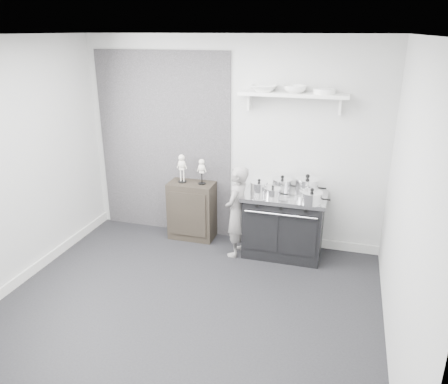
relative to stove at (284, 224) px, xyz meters
The scene contains 16 objects.
ground 1.73m from the stove, 118.25° to the right, with size 4.00×4.00×0.00m, color black.
room_shell 2.01m from the stove, 123.61° to the right, with size 4.02×3.62×2.71m.
wall_shelf 1.61m from the stove, 87.97° to the left, with size 1.30×0.26×0.24m.
stove is the anchor object (origin of this frame).
side_cabinet 1.30m from the stove, behind, with size 0.62×0.36×0.80m, color black.
child 0.63m from the stove, 162.93° to the right, with size 0.43×0.28×1.19m, color gray.
pot_front_left 0.59m from the stove, 165.24° to the right, with size 0.30×0.22×0.20m.
pot_back_left 0.51m from the stove, 113.46° to the left, with size 0.35×0.26×0.20m.
pot_back_right 0.58m from the stove, 18.21° to the left, with size 0.38×0.30×0.26m.
pot_front_right 0.62m from the stove, 30.88° to the right, with size 0.35×0.26×0.19m.
pot_front_center 0.50m from the stove, 136.40° to the right, with size 0.29×0.21×0.15m.
skeleton_full 1.55m from the stove, behind, with size 0.12×0.08×0.44m, color silver, non-canonical shape.
skeleton_torso 1.29m from the stove, behind, with size 0.11×0.07×0.40m, color silver, non-canonical shape.
bowl_large 1.71m from the stove, 150.83° to the left, with size 0.32×0.32×0.08m, color white.
bowl_small 1.68m from the stove, 82.58° to the left, with size 0.27×0.27×0.08m, color white.
plate_stack 1.71m from the stove, 28.09° to the left, with size 0.26×0.26×0.06m, color white.
Camera 1 is at (1.47, -3.60, 2.74)m, focal length 35.00 mm.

